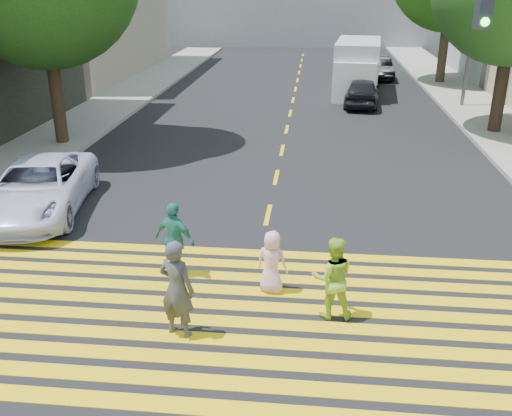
% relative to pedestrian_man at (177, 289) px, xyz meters
% --- Properties ---
extents(ground, '(120.00, 120.00, 0.00)m').
position_rel_pedestrian_man_xyz_m(ground, '(1.07, -0.55, -0.89)').
color(ground, black).
extents(sidewalk_left, '(3.00, 40.00, 0.15)m').
position_rel_pedestrian_man_xyz_m(sidewalk_left, '(-7.43, 21.45, -0.81)').
color(sidewalk_left, gray).
rests_on(sidewalk_left, ground).
extents(sidewalk_right, '(3.00, 60.00, 0.15)m').
position_rel_pedestrian_man_xyz_m(sidewalk_right, '(9.57, 14.45, -0.81)').
color(sidewalk_right, gray).
rests_on(sidewalk_right, ground).
extents(curb_red, '(0.20, 8.00, 0.16)m').
position_rel_pedestrian_man_xyz_m(curb_red, '(-5.83, 5.45, -0.81)').
color(curb_red, maroon).
rests_on(curb_red, ground).
extents(crosswalk, '(13.40, 5.30, 0.01)m').
position_rel_pedestrian_man_xyz_m(crosswalk, '(1.07, 0.72, -0.88)').
color(crosswalk, yellow).
rests_on(crosswalk, ground).
extents(lane_line, '(0.12, 34.40, 0.01)m').
position_rel_pedestrian_man_xyz_m(lane_line, '(1.07, 21.95, -0.88)').
color(lane_line, yellow).
rests_on(lane_line, ground).
extents(pedestrian_man, '(0.75, 0.62, 1.77)m').
position_rel_pedestrian_man_xyz_m(pedestrian_man, '(0.00, 0.00, 0.00)').
color(pedestrian_man, '#434343').
rests_on(pedestrian_man, ground).
extents(pedestrian_woman, '(0.81, 0.67, 1.55)m').
position_rel_pedestrian_man_xyz_m(pedestrian_woman, '(2.60, 0.85, -0.11)').
color(pedestrian_woman, '#9ECF37').
rests_on(pedestrian_woman, ground).
extents(pedestrian_child, '(0.71, 0.56, 1.26)m').
position_rel_pedestrian_man_xyz_m(pedestrian_child, '(1.46, 1.62, -0.25)').
color(pedestrian_child, '#F4B9D3').
rests_on(pedestrian_child, ground).
extents(pedestrian_extra, '(1.00, 0.70, 1.57)m').
position_rel_pedestrian_man_xyz_m(pedestrian_extra, '(-0.54, 2.09, -0.10)').
color(pedestrian_extra, teal).
rests_on(pedestrian_extra, ground).
extents(white_sedan, '(3.00, 5.19, 1.36)m').
position_rel_pedestrian_man_xyz_m(white_sedan, '(-4.86, 5.07, -0.21)').
color(white_sedan, silver).
rests_on(white_sedan, ground).
extents(dark_car_near, '(1.96, 4.03, 1.33)m').
position_rel_pedestrian_man_xyz_m(dark_car_near, '(4.37, 19.40, -0.22)').
color(dark_car_near, black).
rests_on(dark_car_near, ground).
extents(silver_car, '(2.12, 4.87, 1.40)m').
position_rel_pedestrian_man_xyz_m(silver_car, '(4.39, 30.60, -0.19)').
color(silver_car, '#B1B1B5').
rests_on(silver_car, ground).
extents(dark_car_parked, '(1.55, 3.90, 1.26)m').
position_rel_pedestrian_man_xyz_m(dark_car_parked, '(5.93, 27.43, -0.26)').
color(dark_car_parked, black).
rests_on(dark_car_parked, ground).
extents(white_van, '(2.68, 5.92, 2.71)m').
position_rel_pedestrian_man_xyz_m(white_van, '(4.27, 22.36, 0.40)').
color(white_van, '#B3B6C5').
rests_on(white_van, ground).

